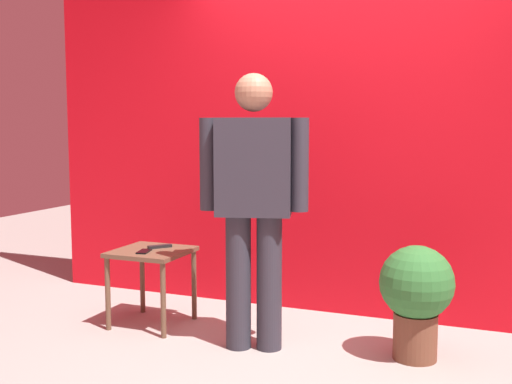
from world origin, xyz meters
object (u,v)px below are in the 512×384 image
(standing_person, at_px, (254,197))
(tv_remote, at_px, (160,246))
(cell_phone, at_px, (144,251))
(side_table, at_px, (152,262))
(potted_plant, at_px, (416,292))

(standing_person, distance_m, tv_remote, 0.94)
(cell_phone, bearing_deg, standing_person, -18.48)
(side_table, bearing_deg, tv_remote, 74.49)
(standing_person, distance_m, cell_phone, 0.94)
(standing_person, bearing_deg, cell_phone, 175.17)
(side_table, bearing_deg, cell_phone, -90.67)
(side_table, relative_size, potted_plant, 0.77)
(tv_remote, bearing_deg, cell_phone, -58.52)
(standing_person, relative_size, cell_phone, 11.82)
(tv_remote, xyz_separation_m, potted_plant, (1.78, -0.05, -0.13))
(cell_phone, xyz_separation_m, tv_remote, (0.02, 0.17, 0.01))
(tv_remote, distance_m, potted_plant, 1.78)
(standing_person, xyz_separation_m, cell_phone, (-0.84, 0.07, -0.42))
(side_table, bearing_deg, standing_person, -11.03)
(standing_person, bearing_deg, tv_remote, 163.55)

